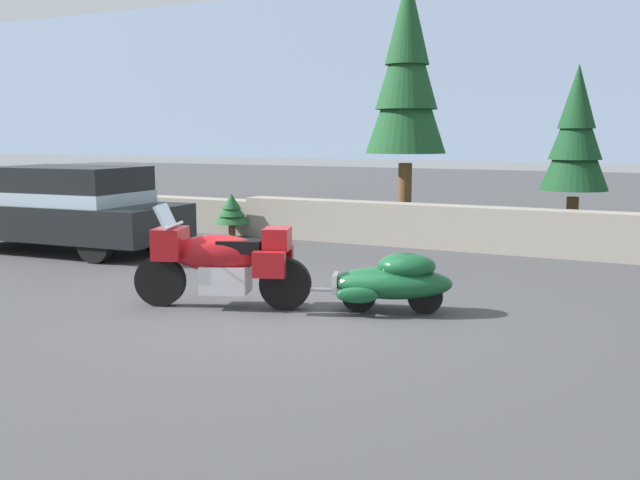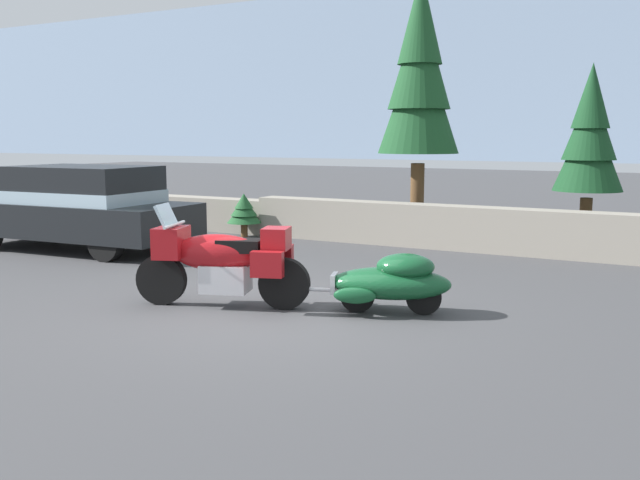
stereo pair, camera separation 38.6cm
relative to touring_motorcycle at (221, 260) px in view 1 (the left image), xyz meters
The scene contains 8 objects.
ground_plane 0.92m from the touring_motorcycle, ahead, with size 80.00×80.00×0.00m, color #424244.
stone_guard_wall 6.13m from the touring_motorcycle, 84.98° to the left, with size 24.00×0.60×0.86m.
touring_motorcycle is the anchor object (origin of this frame).
car_shaped_trailer 2.21m from the touring_motorcycle, 19.81° to the left, with size 2.19×1.17×0.76m.
suv_at_left_edge 5.85m from the touring_motorcycle, 154.84° to the left, with size 4.92×2.26×1.63m.
pine_tree_tall 7.76m from the touring_motorcycle, 91.16° to the left, with size 1.72×1.72×5.62m.
pine_tree_secondary 8.01m from the touring_motorcycle, 64.79° to the left, with size 1.29×1.29×3.56m.
pine_sapling_near 6.53m from the touring_motorcycle, 122.56° to the left, with size 0.76×0.76×0.96m.
Camera 1 is at (4.54, -7.53, 2.20)m, focal length 40.33 mm.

